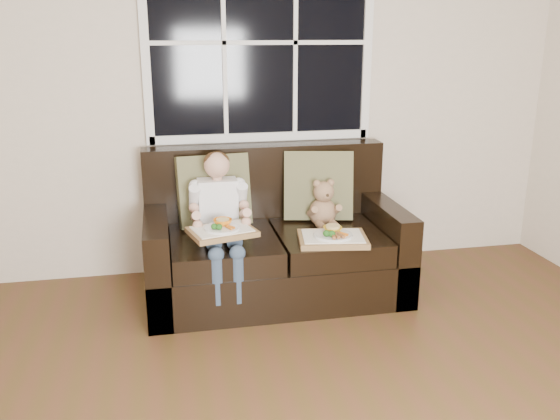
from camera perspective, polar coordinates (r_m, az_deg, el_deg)
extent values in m
cube|color=beige|center=(4.29, -2.31, 11.79)|extent=(4.50, 0.02, 2.70)
cube|color=black|center=(4.26, -1.96, 15.81)|extent=(1.50, 0.02, 1.25)
cube|color=white|center=(4.31, -1.84, 7.06)|extent=(1.58, 0.04, 0.06)
cube|color=white|center=(4.19, -12.90, 15.39)|extent=(0.06, 0.04, 1.37)
cube|color=white|center=(4.45, 8.42, 15.69)|extent=(0.06, 0.04, 1.37)
cube|color=white|center=(4.25, -1.93, 15.80)|extent=(1.50, 0.03, 0.03)
cube|color=black|center=(4.05, -0.48, -6.04)|extent=(1.70, 0.90, 0.30)
cube|color=black|center=(3.94, -11.67, -4.78)|extent=(0.15, 0.90, 0.60)
cube|color=black|center=(4.21, 9.95, -3.24)|extent=(0.15, 0.90, 0.60)
cube|color=black|center=(4.25, -1.48, 1.90)|extent=(1.70, 0.18, 0.66)
cube|color=black|center=(3.85, -5.39, -3.78)|extent=(0.68, 0.72, 0.15)
cube|color=black|center=(3.98, 4.70, -3.08)|extent=(0.68, 0.72, 0.15)
cube|color=#696441|center=(4.04, -6.40, 1.88)|extent=(0.50, 0.27, 0.50)
cube|color=#696441|center=(4.16, 3.69, 2.37)|extent=(0.51, 0.31, 0.49)
cube|color=white|center=(3.89, -5.99, 0.44)|extent=(0.25, 0.16, 0.35)
sphere|color=tan|center=(3.81, -6.10, 4.33)|extent=(0.17, 0.17, 0.17)
ellipsoid|color=#3D2713|center=(3.82, -6.13, 4.73)|extent=(0.17, 0.17, 0.12)
cylinder|color=#304055|center=(3.74, -6.59, -2.50)|extent=(0.10, 0.31, 0.10)
cylinder|color=#304055|center=(3.75, -4.67, -2.38)|extent=(0.10, 0.31, 0.10)
cylinder|color=#304055|center=(3.56, -6.09, -6.77)|extent=(0.09, 0.09, 0.29)
cylinder|color=#304055|center=(3.58, -4.07, -6.63)|extent=(0.09, 0.09, 0.29)
cylinder|color=tan|center=(3.76, -8.11, 0.39)|extent=(0.07, 0.31, 0.24)
cylinder|color=tan|center=(3.78, -3.56, 0.65)|extent=(0.07, 0.31, 0.24)
ellipsoid|color=#A07B55|center=(4.07, 4.13, -0.23)|extent=(0.20, 0.17, 0.20)
sphere|color=#A07B55|center=(4.01, 4.23, 1.76)|extent=(0.15, 0.15, 0.14)
sphere|color=#A07B55|center=(3.99, 3.54, 2.55)|extent=(0.05, 0.05, 0.05)
sphere|color=#A07B55|center=(4.01, 4.91, 2.62)|extent=(0.05, 0.05, 0.05)
sphere|color=#A07B55|center=(3.97, 4.43, 1.37)|extent=(0.05, 0.05, 0.05)
sphere|color=#2E2214|center=(3.94, 4.52, 1.41)|extent=(0.02, 0.02, 0.02)
cylinder|color=#A07B55|center=(3.97, 3.90, -1.55)|extent=(0.06, 0.11, 0.05)
cylinder|color=#A07B55|center=(4.00, 5.15, -1.47)|extent=(0.06, 0.11, 0.05)
cube|color=olive|center=(3.60, -5.60, -2.11)|extent=(0.44, 0.38, 0.03)
cube|color=silver|center=(3.60, -5.61, -1.83)|extent=(0.39, 0.32, 0.01)
cylinder|color=silver|center=(3.59, -5.60, -1.73)|extent=(0.22, 0.22, 0.01)
imported|color=orange|center=(3.62, -5.53, -1.15)|extent=(0.14, 0.14, 0.04)
cylinder|color=tan|center=(3.62, -5.54, -1.12)|extent=(0.08, 0.08, 0.02)
ellipsoid|color=#23571B|center=(3.54, -6.35, -1.58)|extent=(0.04, 0.04, 0.04)
ellipsoid|color=#23571B|center=(3.53, -5.89, -1.62)|extent=(0.04, 0.04, 0.04)
cylinder|color=orange|center=(3.55, -4.88, -1.68)|extent=(0.04, 0.06, 0.01)
cube|color=olive|center=(3.76, 5.08, -2.81)|extent=(0.47, 0.39, 0.04)
cube|color=silver|center=(3.75, 5.09, -2.51)|extent=(0.41, 0.33, 0.01)
cylinder|color=silver|center=(3.74, 5.13, -2.40)|extent=(0.24, 0.24, 0.02)
imported|color=yellow|center=(3.77, 5.09, -1.85)|extent=(0.13, 0.13, 0.03)
cylinder|color=tan|center=(3.77, 5.10, -1.74)|extent=(0.09, 0.09, 0.02)
ellipsoid|color=#23571B|center=(3.68, 4.49, -2.25)|extent=(0.04, 0.04, 0.04)
ellipsoid|color=#23571B|center=(3.67, 5.01, -2.30)|extent=(0.04, 0.04, 0.04)
cylinder|color=orange|center=(3.70, 6.02, -2.35)|extent=(0.05, 0.07, 0.02)
cylinder|color=#965731|center=(3.67, 5.43, -2.46)|extent=(0.03, 0.09, 0.02)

